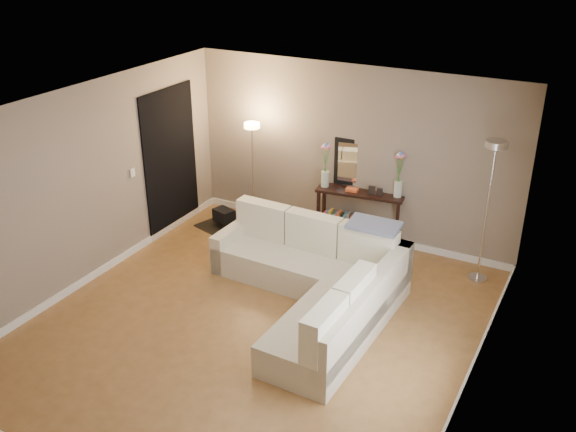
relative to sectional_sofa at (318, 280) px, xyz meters
The scene contains 22 objects.
floor 0.94m from the sectional_sofa, 119.99° to the right, with size 5.00×5.50×0.01m, color #9B6A38.
ceiling 2.44m from the sectional_sofa, 119.99° to the right, with size 5.00×5.50×0.01m, color white.
wall_back 2.26m from the sectional_sofa, 102.39° to the left, with size 5.00×0.02×2.60m, color gray.
wall_front 3.68m from the sectional_sofa, 97.11° to the right, with size 5.00×0.02×2.60m, color gray.
wall_left 3.20m from the sectional_sofa, 165.53° to the right, with size 0.02×5.50×2.60m, color gray.
wall_right 2.41m from the sectional_sofa, 20.18° to the right, with size 0.02×5.50×2.60m, color gray.
baseboard_back 2.04m from the sectional_sofa, 102.54° to the left, with size 5.00×0.03×0.10m, color white.
baseboard_left 3.03m from the sectional_sofa, 165.41° to the right, with size 0.03×5.50×0.10m, color white.
baseboard_right 2.20m from the sectional_sofa, 20.40° to the right, with size 0.03×5.50×0.10m, color white.
doorway 3.16m from the sectional_sofa, 162.17° to the left, with size 0.02×1.20×2.20m, color black.
switch_plate 3.05m from the sectional_sofa, behind, with size 0.02×0.08×0.12m, color white.
sectional_sofa is the anchor object (origin of this frame).
throw_blanket 0.98m from the sectional_sofa, 52.30° to the left, with size 0.64×0.37×0.05m, color slate.
console_table 1.88m from the sectional_sofa, 99.02° to the left, with size 1.32×0.51×0.79m.
leaning_mirror 2.20m from the sectional_sofa, 96.66° to the left, with size 0.91×0.16×0.71m.
table_decor 1.90m from the sectional_sofa, 96.66° to the left, with size 0.55×0.14×0.13m.
flower_vase_left 2.08m from the sectional_sofa, 112.84° to the left, with size 0.15×0.13×0.68m.
flower_vase_right 2.10m from the sectional_sofa, 80.47° to the left, with size 0.15×0.13×0.68m.
floor_lamp_lit 2.61m from the sectional_sofa, 139.57° to the left, with size 0.29×0.29×1.66m.
floor_lamp_unlit 2.49m from the sectional_sofa, 43.29° to the left, with size 0.34×0.34×1.95m.
charcoal_rug 2.47m from the sectional_sofa, 147.20° to the left, with size 1.08×0.81×0.01m, color black.
black_bag 2.59m from the sectional_sofa, 150.16° to the left, with size 0.31×0.22×0.20m, color black.
Camera 1 is at (3.35, -5.47, 4.42)m, focal length 40.00 mm.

